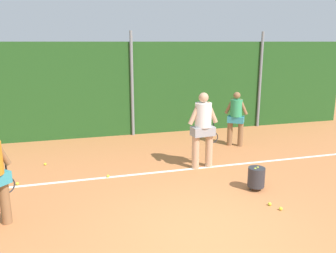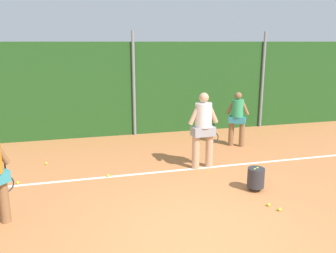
{
  "view_description": "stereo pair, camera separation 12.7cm",
  "coord_description": "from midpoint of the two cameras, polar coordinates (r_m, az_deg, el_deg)",
  "views": [
    {
      "loc": [
        -1.98,
        -4.78,
        3.11
      ],
      "look_at": [
        0.19,
        2.95,
        1.15
      ],
      "focal_mm": 37.36,
      "sensor_mm": 36.0,
      "label": 1
    },
    {
      "loc": [
        -1.86,
        -4.81,
        3.11
      ],
      "look_at": [
        0.19,
        2.95,
        1.15
      ],
      "focal_mm": 37.36,
      "sensor_mm": 36.0,
      "label": 2
    }
  ],
  "objects": [
    {
      "name": "tennis_ball_0",
      "position": [
        9.62,
        -18.9,
        -5.72
      ],
      "size": [
        0.07,
        0.07,
        0.07
      ],
      "primitive_type": "sphere",
      "color": "#CCDB33",
      "rests_on": "ground_plane"
    },
    {
      "name": "player_backcourt_far",
      "position": [
        10.7,
        11.58,
        1.67
      ],
      "size": [
        0.6,
        0.5,
        1.65
      ],
      "rotation": [
        0.0,
        0.0,
        2.57
      ],
      "color": "#8C603D",
      "rests_on": "ground_plane"
    },
    {
      "name": "fence_post_right",
      "position": [
        13.32,
        15.44,
        7.26
      ],
      "size": [
        0.1,
        0.1,
        3.45
      ],
      "primitive_type": "cylinder",
      "color": "gray",
      "rests_on": "ground_plane"
    },
    {
      "name": "tennis_ball_1",
      "position": [
        7.22,
        16.61,
        -12.13
      ],
      "size": [
        0.07,
        0.07,
        0.07
      ],
      "primitive_type": "sphere",
      "color": "#CCDB33",
      "rests_on": "ground_plane"
    },
    {
      "name": "tennis_ball_3",
      "position": [
        8.41,
        -9.34,
        -7.94
      ],
      "size": [
        0.07,
        0.07,
        0.07
      ],
      "primitive_type": "sphere",
      "color": "#CCDB33",
      "rests_on": "ground_plane"
    },
    {
      "name": "tennis_ball_2",
      "position": [
        8.59,
        -22.93,
        -8.43
      ],
      "size": [
        0.07,
        0.07,
        0.07
      ],
      "primitive_type": "sphere",
      "color": "#CCDB33",
      "rests_on": "ground_plane"
    },
    {
      "name": "tennis_ball_4",
      "position": [
        7.09,
        18.25,
        -12.73
      ],
      "size": [
        0.07,
        0.07,
        0.07
      ],
      "primitive_type": "sphere",
      "color": "#CCDB33",
      "rests_on": "ground_plane"
    },
    {
      "name": "court_baseline_paint",
      "position": [
        8.61,
        -0.92,
        -7.43
      ],
      "size": [
        12.02,
        0.1,
        0.01
      ],
      "primitive_type": "cube",
      "color": "white",
      "rests_on": "ground_plane"
    },
    {
      "name": "player_midcourt",
      "position": [
        8.66,
        6.19,
        0.02
      ],
      "size": [
        0.86,
        0.41,
        1.91
      ],
      "rotation": [
        0.0,
        0.0,
        0.08
      ],
      "color": "tan",
      "rests_on": "ground_plane"
    },
    {
      "name": "ball_hopper",
      "position": [
        7.75,
        14.6,
        -8.06
      ],
      "size": [
        0.36,
        0.36,
        0.51
      ],
      "color": "#2D2D33",
      "rests_on": "ground_plane"
    },
    {
      "name": "fence_post_center",
      "position": [
        11.69,
        -5.29,
        6.86
      ],
      "size": [
        0.1,
        0.1,
        3.45
      ],
      "primitive_type": "cylinder",
      "color": "gray",
      "rests_on": "ground_plane"
    },
    {
      "name": "ground_plane",
      "position": [
        7.73,
        0.88,
        -10.02
      ],
      "size": [
        26.82,
        26.82,
        0.0
      ],
      "primitive_type": "plane",
      "color": "#C67542"
    },
    {
      "name": "tennis_ball_5",
      "position": [
        10.9,
        7.34,
        -2.81
      ],
      "size": [
        0.07,
        0.07,
        0.07
      ],
      "primitive_type": "sphere",
      "color": "#CCDB33",
      "rests_on": "ground_plane"
    },
    {
      "name": "hedge_fence_backdrop",
      "position": [
        11.89,
        -5.41,
        6.12
      ],
      "size": [
        16.45,
        0.25,
        3.11
      ],
      "primitive_type": "cube",
      "color": "#23511E",
      "rests_on": "ground_plane"
    }
  ]
}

